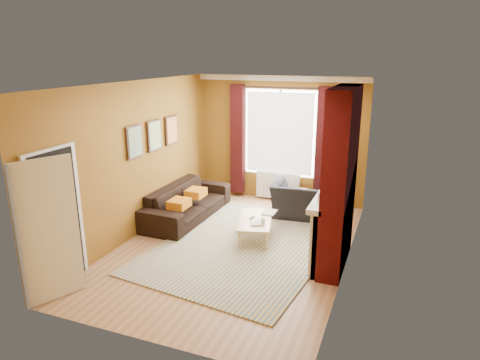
{
  "coord_description": "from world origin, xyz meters",
  "views": [
    {
      "loc": [
        2.54,
        -6.35,
        3.26
      ],
      "look_at": [
        0.0,
        0.25,
        1.15
      ],
      "focal_mm": 32.0,
      "sensor_mm": 36.0,
      "label": 1
    }
  ],
  "objects_px": {
    "armchair": "(301,199)",
    "sofa": "(187,202)",
    "wicker_stool": "(302,198)",
    "coffee_table": "(255,221)",
    "floor_lamp": "(342,155)"
  },
  "relations": [
    {
      "from": "armchair",
      "to": "sofa",
      "type": "bearing_deg",
      "value": 18.27
    },
    {
      "from": "sofa",
      "to": "wicker_stool",
      "type": "relative_size",
      "value": 5.82
    },
    {
      "from": "coffee_table",
      "to": "floor_lamp",
      "type": "distance_m",
      "value": 2.4
    },
    {
      "from": "coffee_table",
      "to": "floor_lamp",
      "type": "height_order",
      "value": "floor_lamp"
    },
    {
      "from": "wicker_stool",
      "to": "floor_lamp",
      "type": "height_order",
      "value": "floor_lamp"
    },
    {
      "from": "coffee_table",
      "to": "wicker_stool",
      "type": "height_order",
      "value": "wicker_stool"
    },
    {
      "from": "armchair",
      "to": "coffee_table",
      "type": "height_order",
      "value": "armchair"
    },
    {
      "from": "armchair",
      "to": "coffee_table",
      "type": "distance_m",
      "value": 1.48
    },
    {
      "from": "sofa",
      "to": "floor_lamp",
      "type": "xyz_separation_m",
      "value": [
        2.86,
        1.37,
        0.92
      ]
    },
    {
      "from": "wicker_stool",
      "to": "armchair",
      "type": "bearing_deg",
      "value": -79.12
    },
    {
      "from": "sofa",
      "to": "coffee_table",
      "type": "bearing_deg",
      "value": -104.81
    },
    {
      "from": "armchair",
      "to": "floor_lamp",
      "type": "distance_m",
      "value": 1.23
    },
    {
      "from": "coffee_table",
      "to": "floor_lamp",
      "type": "relative_size",
      "value": 0.77
    },
    {
      "from": "sofa",
      "to": "armchair",
      "type": "xyz_separation_m",
      "value": [
        2.15,
        0.9,
        0.03
      ]
    },
    {
      "from": "sofa",
      "to": "coffee_table",
      "type": "relative_size",
      "value": 1.87
    }
  ]
}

